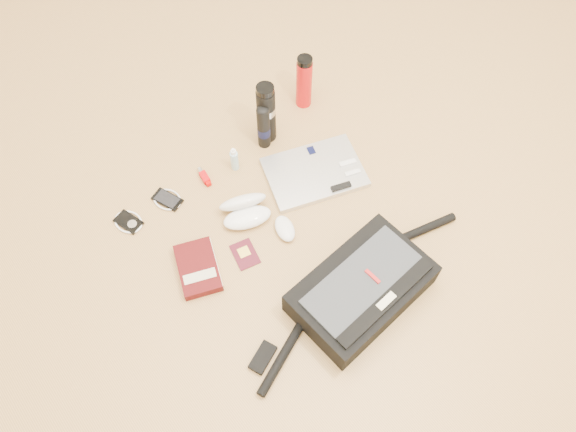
{
  "coord_description": "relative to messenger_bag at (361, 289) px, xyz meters",
  "views": [
    {
      "loc": [
        -0.63,
        -0.73,
        1.82
      ],
      "look_at": [
        0.01,
        0.07,
        0.06
      ],
      "focal_mm": 35.0,
      "sensor_mm": 36.0,
      "label": 1
    }
  ],
  "objects": [
    {
      "name": "thermos_black",
      "position": [
        0.18,
        0.75,
        0.08
      ],
      "size": [
        0.09,
        0.09,
        0.28
      ],
      "rotation": [
        0.0,
        0.0,
        0.3
      ],
      "color": "black",
      "rests_on": "ground"
    },
    {
      "name": "ground",
      "position": [
        -0.03,
        0.31,
        -0.06
      ],
      "size": [
        4.0,
        4.0,
        0.0
      ],
      "primitive_type": "plane",
      "color": "#B08349",
      "rests_on": "ground"
    },
    {
      "name": "thermos_red",
      "position": [
        0.41,
        0.8,
        0.06
      ],
      "size": [
        0.09,
        0.09,
        0.25
      ],
      "rotation": [
        0.0,
        0.0,
        0.39
      ],
      "color": "red",
      "rests_on": "ground"
    },
    {
      "name": "ipod",
      "position": [
        -0.47,
        0.76,
        -0.05
      ],
      "size": [
        0.11,
        0.12,
        0.01
      ],
      "rotation": [
        0.0,
        0.0,
        0.29
      ],
      "color": "black",
      "rests_on": "ground"
    },
    {
      "name": "book",
      "position": [
        -0.38,
        0.43,
        -0.04
      ],
      "size": [
        0.2,
        0.24,
        0.04
      ],
      "rotation": [
        0.0,
        0.0,
        -0.38
      ],
      "color": "#400809",
      "rests_on": "ground"
    },
    {
      "name": "phone",
      "position": [
        -0.3,
        0.75,
        -0.05
      ],
      "size": [
        0.12,
        0.13,
        0.01
      ],
      "rotation": [
        0.0,
        0.0,
        0.35
      ],
      "color": "black",
      "rests_on": "ground"
    },
    {
      "name": "laptop",
      "position": [
        0.21,
        0.49,
        -0.05
      ],
      "size": [
        0.43,
        0.37,
        0.04
      ],
      "rotation": [
        0.0,
        0.0,
        -0.34
      ],
      "color": "silver",
      "rests_on": "ground"
    },
    {
      "name": "passport",
      "position": [
        -0.21,
        0.38,
        -0.06
      ],
      "size": [
        0.1,
        0.13,
        0.01
      ],
      "rotation": [
        0.0,
        0.0,
        -0.23
      ],
      "color": "#440D18",
      "rests_on": "ground"
    },
    {
      "name": "sunglasses_case",
      "position": [
        -0.11,
        0.51,
        -0.02
      ],
      "size": [
        0.22,
        0.21,
        0.1
      ],
      "rotation": [
        0.0,
        0.0,
        -0.37
      ],
      "color": "white",
      "rests_on": "ground"
    },
    {
      "name": "messenger_bag",
      "position": [
        0.0,
        0.0,
        0.0
      ],
      "size": [
        0.96,
        0.32,
        0.13
      ],
      "rotation": [
        0.0,
        0.0,
        0.06
      ],
      "color": "black",
      "rests_on": "ground"
    },
    {
      "name": "aerosol_can",
      "position": [
        0.15,
        0.73,
        0.05
      ],
      "size": [
        0.05,
        0.05,
        0.22
      ],
      "rotation": [
        0.0,
        0.0,
        -0.07
      ],
      "color": "black",
      "rests_on": "ground"
    },
    {
      "name": "mouse",
      "position": [
        -0.04,
        0.36,
        -0.04
      ],
      "size": [
        0.1,
        0.13,
        0.04
      ],
      "rotation": [
        0.0,
        0.0,
        -0.32
      ],
      "color": "silver",
      "rests_on": "ground"
    },
    {
      "name": "spray_bottle",
      "position": [
        -0.01,
        0.71,
        -0.01
      ],
      "size": [
        0.03,
        0.03,
        0.12
      ],
      "rotation": [
        0.0,
        0.0,
        -0.06
      ],
      "color": "#9DCADC",
      "rests_on": "ground"
    },
    {
      "name": "inhaler",
      "position": [
        -0.14,
        0.74,
        -0.05
      ],
      "size": [
        0.03,
        0.09,
        0.02
      ],
      "rotation": [
        0.0,
        0.0,
        -0.16
      ],
      "color": "#BB080C",
      "rests_on": "ground"
    }
  ]
}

